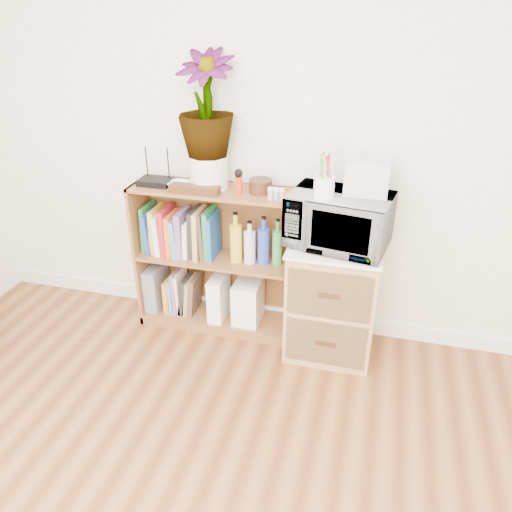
% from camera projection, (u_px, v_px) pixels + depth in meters
% --- Properties ---
extents(skirting_board, '(4.00, 0.02, 0.10)m').
position_uv_depth(skirting_board, '(274.00, 312.00, 3.37)').
color(skirting_board, white).
rests_on(skirting_board, ground).
extents(bookshelf, '(1.00, 0.30, 0.95)m').
position_uv_depth(bookshelf, '(216.00, 260.00, 3.14)').
color(bookshelf, brown).
rests_on(bookshelf, ground).
extents(wicker_unit, '(0.50, 0.45, 0.70)m').
position_uv_depth(wicker_unit, '(332.00, 300.00, 2.96)').
color(wicker_unit, '#9E7542').
rests_on(wicker_unit, ground).
extents(microwave, '(0.59, 0.45, 0.30)m').
position_uv_depth(microwave, '(339.00, 220.00, 2.71)').
color(microwave, silver).
rests_on(microwave, wicker_unit).
extents(pen_cup, '(0.11, 0.11, 0.12)m').
position_uv_depth(pen_cup, '(324.00, 187.00, 2.56)').
color(pen_cup, white).
rests_on(pen_cup, microwave).
extents(small_appliance, '(0.23, 0.19, 0.18)m').
position_uv_depth(small_appliance, '(367.00, 177.00, 2.62)').
color(small_appliance, silver).
rests_on(small_appliance, microwave).
extents(router, '(0.19, 0.13, 0.04)m').
position_uv_depth(router, '(155.00, 182.00, 2.97)').
color(router, black).
rests_on(router, bookshelf).
extents(white_bowl, '(0.13, 0.13, 0.03)m').
position_uv_depth(white_bowl, '(179.00, 185.00, 2.93)').
color(white_bowl, white).
rests_on(white_bowl, bookshelf).
extents(plant_pot, '(0.22, 0.22, 0.19)m').
position_uv_depth(plant_pot, '(209.00, 172.00, 2.90)').
color(plant_pot, silver).
rests_on(plant_pot, bookshelf).
extents(potted_plant, '(0.32, 0.32, 0.57)m').
position_uv_depth(potted_plant, '(206.00, 104.00, 2.72)').
color(potted_plant, '#37702D').
rests_on(potted_plant, plant_pot).
extents(trinket_box, '(0.29, 0.07, 0.05)m').
position_uv_depth(trinket_box, '(195.00, 189.00, 2.84)').
color(trinket_box, '#3C1D10').
rests_on(trinket_box, bookshelf).
extents(kokeshi_doll, '(0.04, 0.04, 0.10)m').
position_uv_depth(kokeshi_doll, '(239.00, 185.00, 2.82)').
color(kokeshi_doll, red).
rests_on(kokeshi_doll, bookshelf).
extents(wooden_bowl, '(0.13, 0.13, 0.08)m').
position_uv_depth(wooden_bowl, '(261.00, 186.00, 2.84)').
color(wooden_bowl, '#341D0E').
rests_on(wooden_bowl, bookshelf).
extents(paint_jars, '(0.12, 0.04, 0.06)m').
position_uv_depth(paint_jars, '(276.00, 195.00, 2.74)').
color(paint_jars, pink).
rests_on(paint_jars, bookshelf).
extents(file_box, '(0.09, 0.24, 0.30)m').
position_uv_depth(file_box, '(157.00, 286.00, 3.35)').
color(file_box, slate).
rests_on(file_box, bookshelf).
extents(magazine_holder_left, '(0.09, 0.23, 0.29)m').
position_uv_depth(magazine_holder_left, '(219.00, 296.00, 3.24)').
color(magazine_holder_left, white).
rests_on(magazine_holder_left, bookshelf).
extents(magazine_holder_mid, '(0.09, 0.22, 0.28)m').
position_uv_depth(magazine_holder_mid, '(242.00, 301.00, 3.21)').
color(magazine_holder_mid, white).
rests_on(magazine_holder_mid, bookshelf).
extents(magazine_holder_right, '(0.09, 0.23, 0.28)m').
position_uv_depth(magazine_holder_right, '(254.00, 302.00, 3.19)').
color(magazine_holder_right, white).
rests_on(magazine_holder_right, bookshelf).
extents(cookbooks, '(0.47, 0.20, 0.31)m').
position_uv_depth(cookbooks, '(181.00, 232.00, 3.11)').
color(cookbooks, '#20782E').
rests_on(cookbooks, bookshelf).
extents(liquor_bottles, '(0.47, 0.07, 0.31)m').
position_uv_depth(liquor_bottles, '(267.00, 242.00, 2.98)').
color(liquor_bottles, gold).
rests_on(liquor_bottles, bookshelf).
extents(lower_books, '(0.22, 0.19, 0.29)m').
position_uv_depth(lower_books, '(183.00, 292.00, 3.32)').
color(lower_books, orange).
rests_on(lower_books, bookshelf).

